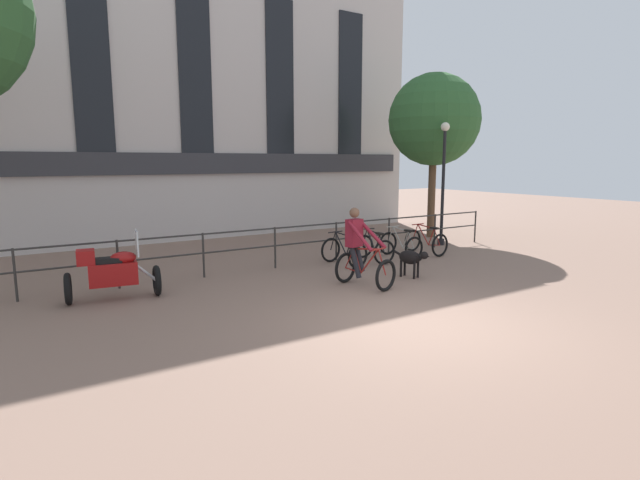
% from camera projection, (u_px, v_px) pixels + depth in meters
% --- Properties ---
extents(ground_plane, '(60.00, 60.00, 0.00)m').
position_uv_depth(ground_plane, '(420.00, 324.00, 8.34)').
color(ground_plane, '#846656').
extents(canal_railing, '(15.05, 0.05, 1.05)m').
position_uv_depth(canal_railing, '(275.00, 241.00, 12.55)').
color(canal_railing, '#2D2B28').
rests_on(canal_railing, ground_plane).
extents(building_facade, '(18.00, 0.72, 10.08)m').
position_uv_depth(building_facade, '(193.00, 90.00, 16.67)').
color(building_facade, beige).
rests_on(building_facade, ground_plane).
extents(cyclist_with_bike, '(0.94, 1.30, 1.70)m').
position_uv_depth(cyclist_with_bike, '(360.00, 251.00, 10.76)').
color(cyclist_with_bike, black).
rests_on(cyclist_with_bike, ground_plane).
extents(dog, '(0.43, 0.90, 0.65)m').
position_uv_depth(dog, '(411.00, 258.00, 11.58)').
color(dog, black).
rests_on(dog, ground_plane).
extents(parked_motorcycle, '(1.79, 0.85, 1.35)m').
position_uv_depth(parked_motorcycle, '(112.00, 272.00, 9.67)').
color(parked_motorcycle, black).
rests_on(parked_motorcycle, ground_plane).
extents(parked_bicycle_near_lamp, '(0.78, 1.18, 0.86)m').
position_uv_depth(parked_bicycle_near_lamp, '(344.00, 252.00, 12.95)').
color(parked_bicycle_near_lamp, black).
rests_on(parked_bicycle_near_lamp, ground_plane).
extents(parked_bicycle_mid_left, '(0.77, 1.17, 0.86)m').
position_uv_depth(parked_bicycle_mid_left, '(373.00, 248.00, 13.47)').
color(parked_bicycle_mid_left, black).
rests_on(parked_bicycle_mid_left, ground_plane).
extents(parked_bicycle_mid_right, '(0.68, 1.12, 0.86)m').
position_uv_depth(parked_bicycle_mid_right, '(401.00, 245.00, 14.00)').
color(parked_bicycle_mid_right, black).
rests_on(parked_bicycle_mid_right, ground_plane).
extents(parked_bicycle_far_end, '(0.71, 1.14, 0.86)m').
position_uv_depth(parked_bicycle_far_end, '(426.00, 242.00, 14.52)').
color(parked_bicycle_far_end, black).
rests_on(parked_bicycle_far_end, ground_plane).
extents(street_lamp, '(0.28, 0.28, 3.88)m').
position_uv_depth(street_lamp, '(443.00, 177.00, 15.80)').
color(street_lamp, black).
rests_on(street_lamp, ground_plane).
extents(tree_canalside_right, '(3.17, 3.17, 5.68)m').
position_uv_depth(tree_canalside_right, '(434.00, 120.00, 17.26)').
color(tree_canalside_right, brown).
rests_on(tree_canalside_right, ground_plane).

